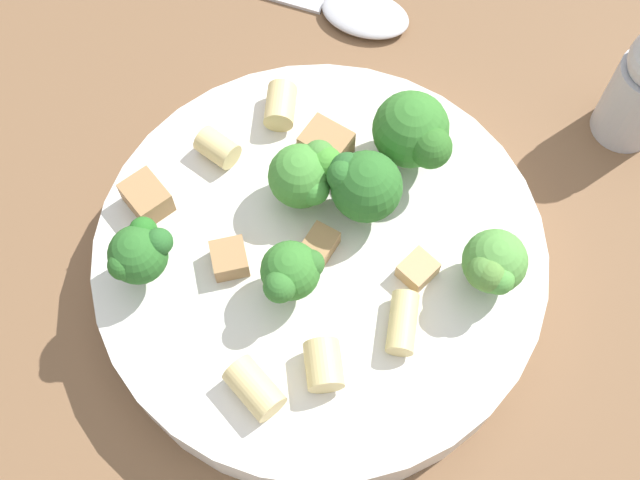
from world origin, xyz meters
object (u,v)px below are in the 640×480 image
object	(u,v)px
pasta_bowl	(320,260)
rigatoni_4	(403,323)
broccoli_floret_5	(306,174)
chicken_chunk_3	(331,245)
broccoli_floret_1	(139,253)
rigatoni_0	(255,388)
broccoli_floret_0	(363,185)
broccoli_floret_4	(412,132)
broccoli_floret_2	(291,272)
broccoli_floret_3	(493,265)
chicken_chunk_0	(147,198)
chicken_chunk_2	(326,145)
rigatoni_2	(280,105)
chicken_chunk_1	(229,259)
rigatoni_1	(324,365)
spoon	(331,5)
rigatoni_3	(218,148)
chicken_chunk_4	(418,270)

from	to	relation	value
pasta_bowl	rigatoni_4	bearing A→B (deg)	-78.36
broccoli_floret_5	chicken_chunk_3	xyz separation A→B (m)	(-0.01, -0.03, -0.02)
broccoli_floret_1	rigatoni_0	xyz separation A→B (m)	(0.02, -0.08, -0.02)
broccoli_floret_0	broccoli_floret_4	world-z (taller)	broccoli_floret_4
broccoli_floret_2	broccoli_floret_3	bearing A→B (deg)	-29.08
rigatoni_4	chicken_chunk_0	size ratio (longest dim) A/B	1.29
chicken_chunk_3	broccoli_floret_5	bearing A→B (deg)	80.32
pasta_bowl	broccoli_floret_1	world-z (taller)	broccoli_floret_1
chicken_chunk_0	chicken_chunk_2	size ratio (longest dim) A/B	0.96
rigatoni_2	chicken_chunk_1	size ratio (longest dim) A/B	1.31
rigatoni_4	broccoli_floret_4	bearing A→B (deg)	54.02
broccoli_floret_1	rigatoni_2	world-z (taller)	broccoli_floret_1
rigatoni_0	rigatoni_1	size ratio (longest dim) A/B	1.24
chicken_chunk_3	spoon	xyz separation A→B (m)	(0.10, 0.15, -0.03)
rigatoni_2	chicken_chunk_1	distance (m)	0.09
rigatoni_3	rigatoni_4	xyz separation A→B (m)	(0.03, -0.13, -0.00)
broccoli_floret_2	broccoli_floret_5	world-z (taller)	broccoli_floret_5
chicken_chunk_4	broccoli_floret_4	bearing A→B (deg)	59.64
broccoli_floret_3	rigatoni_1	size ratio (longest dim) A/B	1.59
broccoli_floret_1	pasta_bowl	bearing A→B (deg)	-22.24
chicken_chunk_1	chicken_chunk_3	distance (m)	0.05
rigatoni_2	chicken_chunk_0	xyz separation A→B (m)	(-0.08, -0.01, -0.00)
chicken_chunk_0	broccoli_floret_2	bearing A→B (deg)	-63.82
broccoli_floret_3	broccoli_floret_5	xyz separation A→B (m)	(-0.05, 0.09, 0.00)
rigatoni_3	chicken_chunk_2	bearing A→B (deg)	-30.55
broccoli_floret_5	rigatoni_2	xyz separation A→B (m)	(0.01, 0.05, -0.01)
rigatoni_2	chicken_chunk_4	xyz separation A→B (m)	(0.01, -0.12, -0.00)
broccoli_floret_4	broccoli_floret_5	size ratio (longest dim) A/B	1.24
rigatoni_2	chicken_chunk_4	size ratio (longest dim) A/B	1.41
rigatoni_3	rigatoni_0	bearing A→B (deg)	-110.93
broccoli_floret_2	chicken_chunk_4	distance (m)	0.06
broccoli_floret_5	spoon	bearing A→B (deg)	53.33
broccoli_floret_4	broccoli_floret_0	bearing A→B (deg)	-161.44
broccoli_floret_2	chicken_chunk_1	size ratio (longest dim) A/B	1.97
broccoli_floret_2	rigatoni_1	world-z (taller)	broccoli_floret_2
rigatoni_0	chicken_chunk_1	bearing A→B (deg)	71.25
chicken_chunk_2	spoon	xyz separation A→B (m)	(0.07, 0.11, -0.04)
chicken_chunk_2	chicken_chunk_3	xyz separation A→B (m)	(-0.03, -0.05, -0.00)
broccoli_floret_3	rigatoni_4	xyz separation A→B (m)	(-0.05, 0.00, -0.01)
broccoli_floret_0	broccoli_floret_5	world-z (taller)	broccoli_floret_0
broccoli_floret_3	chicken_chunk_2	xyz separation A→B (m)	(-0.03, 0.10, -0.01)
rigatoni_3	broccoli_floret_2	bearing A→B (deg)	-93.95
pasta_bowl	chicken_chunk_1	size ratio (longest dim) A/B	12.83
broccoli_floret_2	pasta_bowl	bearing A→B (deg)	26.79
rigatoni_2	rigatoni_4	distance (m)	0.13
broccoli_floret_5	rigatoni_2	size ratio (longest dim) A/B	1.61
broccoli_floret_4	rigatoni_0	xyz separation A→B (m)	(-0.13, -0.07, -0.02)
rigatoni_4	chicken_chunk_2	bearing A→B (deg)	78.75
rigatoni_2	chicken_chunk_4	bearing A→B (deg)	-85.39
rigatoni_1	rigatoni_4	xyz separation A→B (m)	(0.04, -0.00, -0.00)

